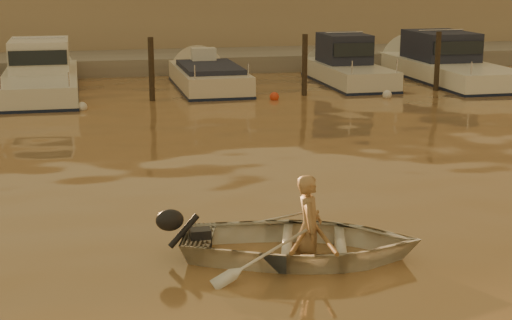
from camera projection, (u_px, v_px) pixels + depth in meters
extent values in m
plane|color=olive|center=(254.00, 249.00, 11.77)|extent=(160.00, 160.00, 0.00)
imported|color=silver|center=(302.00, 243.00, 11.34)|extent=(4.01, 3.34, 0.71)
imported|color=#A37D51|center=(309.00, 227.00, 11.28)|extent=(0.52, 0.65, 1.55)
cylinder|color=brown|center=(319.00, 231.00, 11.28)|extent=(0.22, 2.10, 0.13)
cylinder|color=brown|center=(305.00, 231.00, 11.30)|extent=(0.99, 1.91, 0.13)
cylinder|color=#2D2319|center=(152.00, 72.00, 24.57)|extent=(0.18, 0.18, 2.20)
cylinder|color=#2D2319|center=(305.00, 68.00, 25.65)|extent=(0.18, 0.18, 2.20)
cylinder|color=#2D2319|center=(437.00, 64.00, 26.66)|extent=(0.18, 0.18, 2.20)
sphere|color=silver|center=(82.00, 107.00, 23.12)|extent=(0.30, 0.30, 0.30)
sphere|color=red|center=(274.00, 97.00, 24.95)|extent=(0.30, 0.30, 0.30)
sphere|color=silver|center=(387.00, 95.00, 25.34)|extent=(0.30, 0.30, 0.30)
cube|color=gray|center=(139.00, 67.00, 32.09)|extent=(52.00, 4.00, 1.00)
cube|color=#9E8466|center=(128.00, 5.00, 36.75)|extent=(46.00, 7.00, 4.80)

